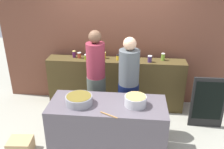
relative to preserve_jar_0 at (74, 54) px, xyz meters
The scene contains 20 objects.
ground 1.80m from the preserve_jar_0, 54.12° to the right, with size 12.00×12.00×0.00m, color #99998A.
storefront_wall 0.97m from the preserve_jar_0, 19.65° to the left, with size 4.80×0.12×3.00m, color brown.
display_shelf 1.02m from the preserve_jar_0, ahead, with size 2.70×0.36×1.03m, color #47391C.
prep_table 1.80m from the preserve_jar_0, 60.15° to the right, with size 1.70×0.70×0.88m, color #575059.
preserve_jar_0 is the anchor object (origin of this frame).
preserve_jar_1 0.11m from the preserve_jar_0, 12.87° to the right, with size 0.08×0.08×0.11m.
preserve_jar_2 0.28m from the preserve_jar_0, 19.08° to the right, with size 0.08×0.08×0.10m.
preserve_jar_3 0.43m from the preserve_jar_0, 11.79° to the right, with size 0.07×0.07×0.14m.
preserve_jar_4 0.59m from the preserve_jar_0, ahead, with size 0.09×0.09×0.12m.
preserve_jar_5 0.88m from the preserve_jar_0, ahead, with size 0.07×0.07×0.11m.
preserve_jar_6 1.19m from the preserve_jar_0, ahead, with size 0.08×0.08×0.11m.
preserve_jar_7 1.48m from the preserve_jar_0, ahead, with size 0.08×0.08×0.13m.
preserve_jar_8 1.74m from the preserve_jar_0, ahead, with size 0.07×0.07×0.14m.
cooking_pot_left 1.57m from the preserve_jar_0, 74.05° to the right, with size 0.38×0.38×0.13m.
cooking_pot_center 1.92m from the preserve_jar_0, 49.86° to the right, with size 0.31×0.31×0.15m.
wooden_spoon 1.98m from the preserve_jar_0, 63.25° to the right, with size 0.02×0.02×0.27m, color #9E703D.
cook_with_tongs 0.96m from the preserve_jar_0, 52.93° to the right, with size 0.33×0.33×1.77m.
cook_in_cap 1.45m from the preserve_jar_0, 38.26° to the right, with size 0.34×0.34×1.71m.
bread_crate 1.94m from the preserve_jar_0, 108.43° to the right, with size 0.36×0.29×0.23m, color tan.
chalkboard_sign 2.66m from the preserve_jar_0, 13.50° to the right, with size 0.59×0.05×0.97m.
Camera 1 is at (0.36, -3.32, 2.69)m, focal length 39.10 mm.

